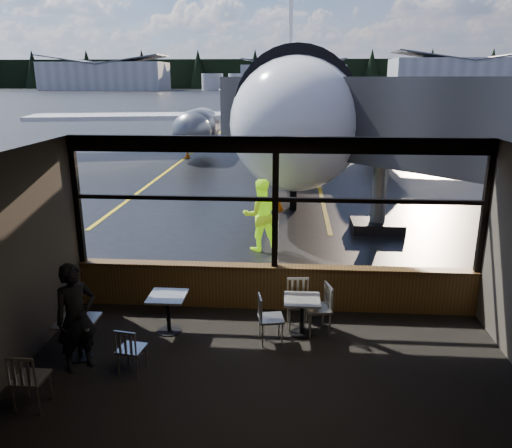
# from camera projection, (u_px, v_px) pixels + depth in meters

# --- Properties ---
(ground_plane) EXTENTS (520.00, 520.00, 0.00)m
(ground_plane) POSITION_uv_depth(u_px,v_px,m) (292.00, 96.00, 125.07)
(ground_plane) COLOR black
(ground_plane) RESTS_ON ground
(carpet_floor) EXTENTS (8.00, 6.00, 0.01)m
(carpet_floor) POSITION_uv_depth(u_px,v_px,m) (266.00, 397.00, 7.39)
(carpet_floor) COLOR black
(carpet_floor) RESTS_ON ground
(ceiling) EXTENTS (8.00, 6.00, 0.04)m
(ceiling) POSITION_uv_depth(u_px,v_px,m) (268.00, 163.00, 6.40)
(ceiling) COLOR #38332D
(ceiling) RESTS_ON ground
(wall_back) EXTENTS (8.00, 0.04, 3.50)m
(wall_back) POSITION_uv_depth(u_px,v_px,m) (248.00, 439.00, 4.03)
(wall_back) COLOR #48413A
(wall_back) RESTS_ON ground
(window_sill) EXTENTS (8.00, 0.28, 0.90)m
(window_sill) POSITION_uv_depth(u_px,v_px,m) (274.00, 288.00, 10.13)
(window_sill) COLOR #543719
(window_sill) RESTS_ON ground
(window_header) EXTENTS (8.00, 0.18, 0.30)m
(window_header) POSITION_uv_depth(u_px,v_px,m) (276.00, 145.00, 9.31)
(window_header) COLOR black
(window_header) RESTS_ON ground
(mullion_left) EXTENTS (0.12, 0.12, 2.60)m
(mullion_left) POSITION_uv_depth(u_px,v_px,m) (77.00, 201.00, 9.92)
(mullion_left) COLOR black
(mullion_left) RESTS_ON ground
(mullion_centre) EXTENTS (0.12, 0.12, 2.60)m
(mullion_centre) POSITION_uv_depth(u_px,v_px,m) (275.00, 204.00, 9.64)
(mullion_centre) COLOR black
(mullion_centre) RESTS_ON ground
(mullion_right) EXTENTS (0.12, 0.12, 2.60)m
(mullion_right) POSITION_uv_depth(u_px,v_px,m) (485.00, 208.00, 9.36)
(mullion_right) COLOR black
(mullion_right) RESTS_ON ground
(window_transom) EXTENTS (8.00, 0.10, 0.08)m
(window_transom) POSITION_uv_depth(u_px,v_px,m) (275.00, 199.00, 9.61)
(window_transom) COLOR black
(window_transom) RESTS_ON ground
(airliner) EXTENTS (32.48, 38.76, 11.70)m
(airliner) POSITION_uv_depth(u_px,v_px,m) (292.00, 54.00, 28.60)
(airliner) COLOR white
(airliner) RESTS_ON ground_plane
(jet_bridge) EXTENTS (9.31, 11.37, 4.96)m
(jet_bridge) POSITION_uv_depth(u_px,v_px,m) (405.00, 151.00, 14.57)
(jet_bridge) COLOR #2B2B2D
(jet_bridge) RESTS_ON ground_plane
(cafe_table_near) EXTENTS (0.65, 0.65, 0.72)m
(cafe_table_near) POSITION_uv_depth(u_px,v_px,m) (302.00, 317.00, 9.11)
(cafe_table_near) COLOR #AAA59C
(cafe_table_near) RESTS_ON carpet_floor
(cafe_table_mid) EXTENTS (0.67, 0.67, 0.74)m
(cafe_table_mid) POSITION_uv_depth(u_px,v_px,m) (168.00, 314.00, 9.20)
(cafe_table_mid) COLOR #A5A198
(cafe_table_mid) RESTS_ON carpet_floor
(cafe_table_left) EXTENTS (0.64, 0.64, 0.70)m
(cafe_table_left) POSITION_uv_depth(u_px,v_px,m) (79.00, 339.00, 8.35)
(cafe_table_left) COLOR #9A958E
(cafe_table_left) RESTS_ON carpet_floor
(chair_near_e) EXTENTS (0.65, 0.65, 0.96)m
(chair_near_e) POSITION_uv_depth(u_px,v_px,m) (317.00, 309.00, 9.13)
(chair_near_e) COLOR #B3AEA2
(chair_near_e) RESTS_ON carpet_floor
(chair_near_w) EXTENTS (0.58, 0.58, 0.91)m
(chair_near_w) POSITION_uv_depth(u_px,v_px,m) (271.00, 319.00, 8.82)
(chair_near_w) COLOR #B6B0A4
(chair_near_w) RESTS_ON carpet_floor
(chair_near_n) EXTENTS (0.56, 0.56, 0.94)m
(chair_near_n) POSITION_uv_depth(u_px,v_px,m) (299.00, 305.00, 9.33)
(chair_near_n) COLOR #ACA99C
(chair_near_n) RESTS_ON carpet_floor
(chair_mid_s) EXTENTS (0.51, 0.51, 0.82)m
(chair_mid_s) POSITION_uv_depth(u_px,v_px,m) (131.00, 349.00, 7.92)
(chair_mid_s) COLOR #B8B3A6
(chair_mid_s) RESTS_ON carpet_floor
(chair_left_s) EXTENTS (0.51, 0.51, 0.92)m
(chair_left_s) POSITION_uv_depth(u_px,v_px,m) (31.00, 379.00, 7.06)
(chair_left_s) COLOR #BAB4A8
(chair_left_s) RESTS_ON carpet_floor
(passenger) EXTENTS (0.77, 0.77, 1.80)m
(passenger) POSITION_uv_depth(u_px,v_px,m) (76.00, 318.00, 7.90)
(passenger) COLOR black
(passenger) RESTS_ON carpet_floor
(ground_crew) EXTENTS (1.13, 0.99, 1.97)m
(ground_crew) POSITION_uv_depth(u_px,v_px,m) (260.00, 215.00, 13.50)
(ground_crew) COLOR #BFF219
(ground_crew) RESTS_ON ground_plane
(cone_nose) EXTENTS (0.37, 0.37, 0.51)m
(cone_nose) POSITION_uv_depth(u_px,v_px,m) (278.00, 203.00, 17.72)
(cone_nose) COLOR #FF5B08
(cone_nose) RESTS_ON ground_plane
(cone_wing) EXTENTS (0.31, 0.31, 0.43)m
(cone_wing) POSITION_uv_depth(u_px,v_px,m) (187.00, 154.00, 29.38)
(cone_wing) COLOR #E76307
(cone_wing) RESTS_ON ground_plane
(hangar_left) EXTENTS (45.00, 18.00, 11.00)m
(hangar_left) POSITION_uv_depth(u_px,v_px,m) (105.00, 75.00, 185.83)
(hangar_left) COLOR silver
(hangar_left) RESTS_ON ground_plane
(hangar_mid) EXTENTS (38.00, 15.00, 10.00)m
(hangar_mid) POSITION_uv_depth(u_px,v_px,m) (293.00, 76.00, 185.85)
(hangar_mid) COLOR silver
(hangar_mid) RESTS_ON ground_plane
(hangar_right) EXTENTS (50.00, 20.00, 12.00)m
(hangar_right) POSITION_uv_depth(u_px,v_px,m) (465.00, 73.00, 174.66)
(hangar_right) COLOR silver
(hangar_right) RESTS_ON ground_plane
(fuel_tank_a) EXTENTS (8.00, 8.00, 6.00)m
(fuel_tank_a) POSITION_uv_depth(u_px,v_px,m) (212.00, 82.00, 185.65)
(fuel_tank_a) COLOR silver
(fuel_tank_a) RESTS_ON ground_plane
(fuel_tank_b) EXTENTS (8.00, 8.00, 6.00)m
(fuel_tank_b) POSITION_uv_depth(u_px,v_px,m) (239.00, 82.00, 184.95)
(fuel_tank_b) COLOR silver
(fuel_tank_b) RESTS_ON ground_plane
(fuel_tank_c) EXTENTS (8.00, 8.00, 6.00)m
(fuel_tank_c) POSITION_uv_depth(u_px,v_px,m) (266.00, 82.00, 184.25)
(fuel_tank_c) COLOR silver
(fuel_tank_c) RESTS_ON ground_plane
(treeline) EXTENTS (360.00, 3.00, 12.00)m
(treeline) POSITION_uv_depth(u_px,v_px,m) (293.00, 74.00, 209.49)
(treeline) COLOR black
(treeline) RESTS_ON ground_plane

